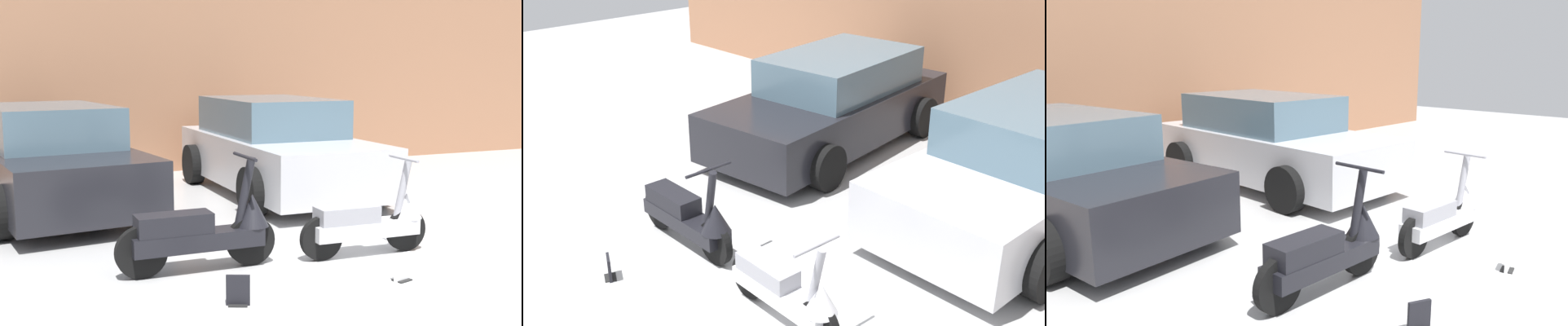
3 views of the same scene
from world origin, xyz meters
TOP-DOWN VIEW (x-y plane):
  - ground_plane at (0.00, 0.00)m, footprint 28.00×28.00m
  - wall_back at (0.00, 7.36)m, footprint 19.60×0.12m
  - scooter_front_left at (-1.40, 1.17)m, footprint 1.60×0.58m
  - scooter_front_right at (0.38, 1.00)m, footprint 1.47×0.53m
  - car_rear_left at (-2.43, 4.68)m, footprint 2.43×4.43m
  - car_rear_center at (0.92, 4.57)m, footprint 2.18×4.42m
  - placard_near_left_scooter at (-1.45, 0.16)m, footprint 0.20×0.18m
  - placard_near_right_scooter at (0.19, 0.14)m, footprint 0.20×0.16m

SIDE VIEW (x-z plane):
  - ground_plane at x=0.00m, z-range 0.00..0.00m
  - placard_near_left_scooter at x=-1.45m, z-range -0.02..0.24m
  - placard_near_right_scooter at x=0.19m, z-range -0.02..0.24m
  - scooter_front_right at x=0.38m, z-range -0.15..0.88m
  - scooter_front_left at x=-1.40m, z-range -0.16..0.96m
  - car_rear_left at x=-2.43m, z-range -0.03..1.41m
  - car_rear_center at x=0.92m, z-range -0.03..1.46m
  - wall_back at x=0.00m, z-range 0.00..3.83m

